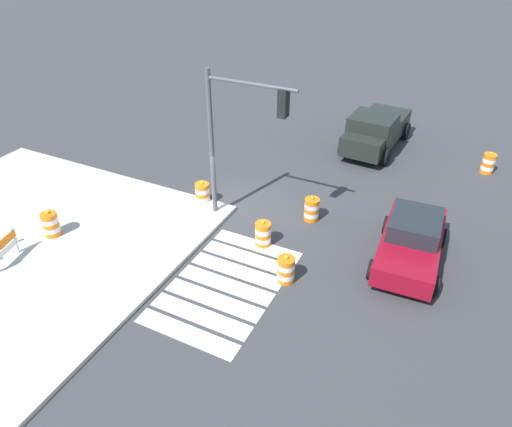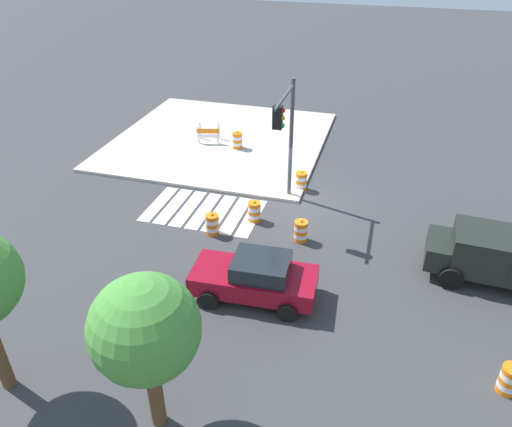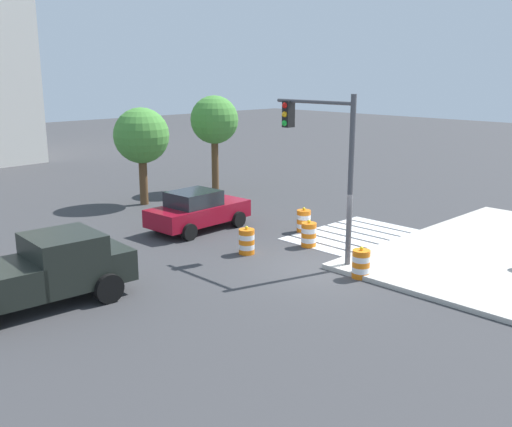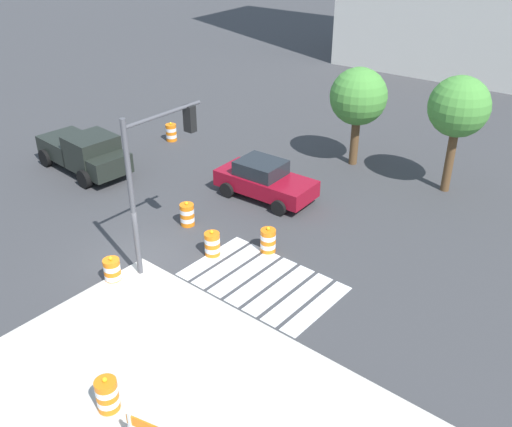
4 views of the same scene
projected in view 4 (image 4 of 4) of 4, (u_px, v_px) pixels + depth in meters
ground_plane at (143, 262)px, 20.35m from camera, size 120.00×120.00×0.00m
crosswalk_stripes at (262, 281)px, 19.32m from camera, size 5.10×3.20×0.02m
sports_car at (265, 180)px, 24.36m from camera, size 4.40×2.32×1.63m
pickup_truck at (86, 153)px, 26.55m from camera, size 5.26×2.61×1.92m
traffic_barrel_near_corner at (187, 215)px, 22.44m from camera, size 0.56×0.56×1.02m
traffic_barrel_crosswalk_end at (212, 244)px, 20.54m from camera, size 0.56×0.56×1.02m
traffic_barrel_median_near at (171, 132)px, 30.23m from camera, size 0.56×0.56×1.02m
traffic_barrel_median_far at (268, 241)px, 20.75m from camera, size 0.56×0.56×1.02m
traffic_barrel_far_curb at (112, 271)px, 19.06m from camera, size 0.56×0.56×1.02m
traffic_barrel_on_sidewalk at (107, 395)px, 14.14m from camera, size 0.56×0.56×1.02m
traffic_light_pole at (156, 161)px, 18.48m from camera, size 0.47×3.29×5.50m
street_tree_streetside_near at (459, 108)px, 23.50m from camera, size 2.54×2.54×5.09m
street_tree_streetside_mid at (358, 97)px, 26.24m from camera, size 2.64×2.64×4.67m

